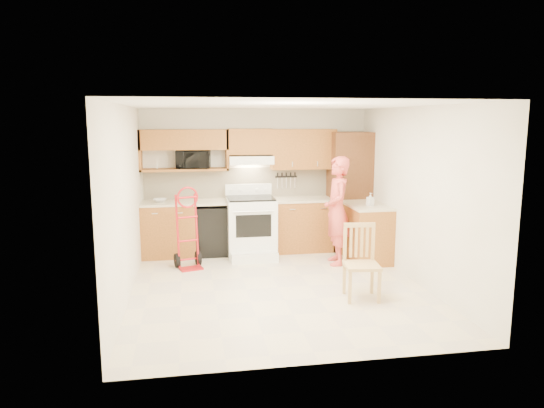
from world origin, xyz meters
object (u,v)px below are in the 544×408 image
object	(u,v)px
microwave	(193,159)
range	(251,222)
dining_chair	(362,263)
hand_truck	(189,232)
person	(337,211)

from	to	relation	value
microwave	range	bearing A→B (deg)	-16.36
microwave	dining_chair	distance (m)	3.60
range	hand_truck	bearing A→B (deg)	-153.47
microwave	dining_chair	world-z (taller)	microwave
microwave	hand_truck	world-z (taller)	microwave
range	hand_truck	size ratio (longest dim) A/B	1.03
microwave	person	size ratio (longest dim) A/B	0.32
microwave	person	bearing A→B (deg)	-18.78
person	dining_chair	size ratio (longest dim) A/B	1.80
person	dining_chair	world-z (taller)	person
dining_chair	hand_truck	bearing A→B (deg)	148.34
microwave	range	distance (m)	1.47
microwave	person	world-z (taller)	microwave
range	dining_chair	xyz separation A→B (m)	(1.15, -2.29, -0.11)
person	hand_truck	bearing A→B (deg)	-88.16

